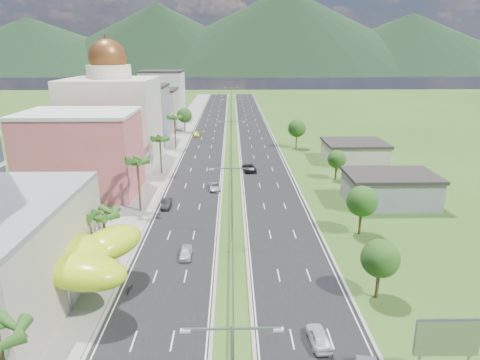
{
  "coord_description": "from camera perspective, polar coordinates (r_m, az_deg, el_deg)",
  "views": [
    {
      "loc": [
        0.05,
        -46.25,
        26.37
      ],
      "look_at": [
        1.29,
        17.01,
        7.0
      ],
      "focal_mm": 32.0,
      "sensor_mm": 36.0,
      "label": 1
    }
  ],
  "objects": [
    {
      "name": "leafy_tree_ra",
      "position": [
        49.21,
        18.19,
        -9.93
      ],
      "size": [
        4.2,
        4.2,
        6.9
      ],
      "color": "#47301C",
      "rests_on": "ground"
    },
    {
      "name": "palm_tree_b",
      "position": [
        54.24,
        -17.77,
        -4.68
      ],
      "size": [
        3.6,
        3.6,
        8.1
      ],
      "color": "#47301C",
      "rests_on": "ground"
    },
    {
      "name": "palm_tree_e",
      "position": [
        118.67,
        -8.73,
        8.07
      ],
      "size": [
        3.6,
        3.6,
        9.4
      ],
      "color": "#47301C",
      "rests_on": "ground"
    },
    {
      "name": "car_dark_far_right",
      "position": [
        96.58,
        1.22,
        1.69
      ],
      "size": [
        3.49,
        6.08,
        1.6
      ],
      "primitive_type": "imported",
      "rotation": [
        0.0,
        0.0,
        3.29
      ],
      "color": "black",
      "rests_on": "road_right"
    },
    {
      "name": "streetlight_median_d",
      "position": [
        142.6,
        -1.15,
        9.11
      ],
      "size": [
        6.04,
        0.25,
        11.0
      ],
      "color": "gray",
      "rests_on": "ground"
    },
    {
      "name": "midrise_white",
      "position": [
        174.24,
        -10.24,
        11.04
      ],
      "size": [
        16.0,
        15.0,
        18.0
      ],
      "primitive_type": "cube",
      "color": "silver",
      "rests_on": "ground"
    },
    {
      "name": "road_right",
      "position": [
        138.97,
        1.98,
        6.08
      ],
      "size": [
        11.0,
        260.0,
        0.04
      ],
      "primitive_type": "cube",
      "color": "black",
      "rests_on": "ground"
    },
    {
      "name": "domed_building",
      "position": [
        106.13,
        -16.61,
        8.19
      ],
      "size": [
        20.0,
        20.0,
        28.7
      ],
      "color": "beige",
      "rests_on": "ground"
    },
    {
      "name": "car_yellow_far_left",
      "position": [
        136.5,
        -5.81,
        6.08
      ],
      "size": [
        2.15,
        4.52,
        1.27
      ],
      "primitive_type": "imported",
      "rotation": [
        0.0,
        0.0,
        0.09
      ],
      "color": "yellow",
      "rests_on": "road_left"
    },
    {
      "name": "palm_tree_d",
      "position": [
        94.46,
        -10.62,
        5.23
      ],
      "size": [
        3.6,
        3.6,
        8.6
      ],
      "color": "#47301C",
      "rests_on": "ground"
    },
    {
      "name": "leafy_tree_rb",
      "position": [
        64.81,
        15.96,
        -2.75
      ],
      "size": [
        4.55,
        4.55,
        7.47
      ],
      "color": "#47301C",
      "rests_on": "ground"
    },
    {
      "name": "palm_tree_c",
      "position": [
        72.24,
        -13.53,
        2.22
      ],
      "size": [
        3.6,
        3.6,
        9.6
      ],
      "color": "#47301C",
      "rests_on": "ground"
    },
    {
      "name": "car_silver_mid_left",
      "position": [
        83.62,
        -3.4,
        -0.89
      ],
      "size": [
        2.72,
        4.92,
        1.3
      ],
      "primitive_type": "imported",
      "rotation": [
        0.0,
        0.0,
        0.12
      ],
      "color": "#AEB1B6",
      "rests_on": "road_left"
    },
    {
      "name": "car_white_near_right",
      "position": [
        42.97,
        10.44,
        -19.87
      ],
      "size": [
        2.04,
        4.41,
        1.46
      ],
      "primitive_type": "imported",
      "rotation": [
        0.0,
        0.0,
        3.21
      ],
      "color": "silver",
      "rests_on": "road_right"
    },
    {
      "name": "shed_near",
      "position": [
        80.17,
        19.34,
        -1.29
      ],
      "size": [
        15.0,
        10.0,
        5.0
      ],
      "primitive_type": "cube",
      "color": "gray",
      "rests_on": "ground"
    },
    {
      "name": "leafy_tree_rd",
      "position": [
        119.45,
        7.59,
        6.85
      ],
      "size": [
        4.9,
        4.9,
        8.05
      ],
      "color": "#47301C",
      "rests_on": "ground"
    },
    {
      "name": "sidewalk_left",
      "position": [
        139.81,
        -8.15,
        6.0
      ],
      "size": [
        7.0,
        260.0,
        0.12
      ],
      "primitive_type": "cube",
      "color": "gray",
      "rests_on": "ground"
    },
    {
      "name": "leafy_tree_rc",
      "position": [
        91.67,
        12.78,
        2.71
      ],
      "size": [
        3.85,
        3.85,
        6.33
      ],
      "color": "#47301C",
      "rests_on": "ground"
    },
    {
      "name": "motorcycle",
      "position": [
        51.32,
        -14.48,
        -13.69
      ],
      "size": [
        0.74,
        1.88,
        1.17
      ],
      "primitive_type": "imported",
      "rotation": [
        0.0,
        0.0,
        -0.1
      ],
      "color": "black",
      "rests_on": "road_left"
    },
    {
      "name": "road_left",
      "position": [
        138.98,
        -4.24,
        6.05
      ],
      "size": [
        11.0,
        260.0,
        0.04
      ],
      "primitive_type": "cube",
      "color": "black",
      "rests_on": "ground"
    },
    {
      "name": "streetlight_median_c",
      "position": [
        98.23,
        -1.14,
        5.5
      ],
      "size": [
        6.04,
        0.25,
        11.0
      ],
      "color": "gray",
      "rests_on": "ground"
    },
    {
      "name": "mountain_ridge",
      "position": [
        500.55,
        5.93,
        13.91
      ],
      "size": [
        860.0,
        140.0,
        90.0
      ],
      "primitive_type": null,
      "color": "black",
      "rests_on": "ground"
    },
    {
      "name": "billboard",
      "position": [
        39.58,
        25.9,
        -18.59
      ],
      "size": [
        5.2,
        0.35,
        6.2
      ],
      "color": "gray",
      "rests_on": "ground"
    },
    {
      "name": "streetlight_median_b",
      "position": [
        59.57,
        -1.11,
        -2.21
      ],
      "size": [
        6.04,
        0.25,
        11.0
      ],
      "color": "gray",
      "rests_on": "ground"
    },
    {
      "name": "shed_far",
      "position": [
        108.31,
        14.99,
        3.54
      ],
      "size": [
        14.0,
        12.0,
        4.4
      ],
      "primitive_type": "cube",
      "color": "#AEA490",
      "rests_on": "ground"
    },
    {
      "name": "car_dark_left",
      "position": [
        75.45,
        -9.8,
        -3.09
      ],
      "size": [
        1.59,
        4.34,
        1.42
      ],
      "primitive_type": "imported",
      "rotation": [
        0.0,
        0.0,
        0.02
      ],
      "color": "black",
      "rests_on": "road_left"
    },
    {
      "name": "midrise_grey",
      "position": [
        130.41,
        -13.23,
        8.48
      ],
      "size": [
        16.0,
        15.0,
        16.0
      ],
      "primitive_type": "cube",
      "color": "gray",
      "rests_on": "ground"
    },
    {
      "name": "streetlight_median_e",
      "position": [
        187.28,
        -1.15,
        11.0
      ],
      "size": [
        6.04,
        0.25,
        11.0
      ],
      "color": "gray",
      "rests_on": "ground"
    },
    {
      "name": "lime_canopy",
      "position": [
        51.42,
        -24.28,
        -9.17
      ],
      "size": [
        18.0,
        15.0,
        7.4
      ],
      "color": "#B0E216",
      "rests_on": "ground"
    },
    {
      "name": "pink_shophouse",
      "position": [
        85.24,
        -20.34,
        3.16
      ],
      "size": [
        20.0,
        15.0,
        15.0
      ],
      "primitive_type": "cube",
      "color": "#D45D57",
      "rests_on": "ground"
    },
    {
      "name": "car_white_near_left",
      "position": [
        57.66,
        -7.24,
        -9.56
      ],
      "size": [
        1.63,
        3.91,
        1.32
      ],
      "primitive_type": "imported",
      "rotation": [
        0.0,
        0.0,
        0.02
      ],
      "color": "silver",
      "rests_on": "road_left"
    },
    {
      "name": "ground",
      "position": [
        53.24,
        -1.06,
        -12.67
      ],
      "size": [
        500.0,
        500.0,
        0.0
      ],
      "primitive_type": "plane",
      "color": "#2D5119",
      "rests_on": "ground"
    },
    {
      "name": "midrise_beige",
      "position": [
        152.0,
        -11.51,
        9.17
      ],
      "size": [
        16.0,
        15.0,
        13.0
      ],
      "primitive_type": "cube",
      "color": "#AEA490",
      "rests_on": "ground"
    },
    {
      "name": "leafy_tree_lfar",
      "position": [
        143.61,
        -7.41,
        8.56
      ],
      "size": [
        4.9,
        4.9,
        8.05
      ],
      "color": "#47301C",
      "rests_on": "ground"
    },
    {
      "name": "median_guardrail",
      "position": [
        121.01,
        -1.13,
        4.73
      ],
      "size": [
        0.1,
        216.06,
        0.76
      ],
      "color": "gray",
      "rests_on": "ground"
    }
  ]
}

